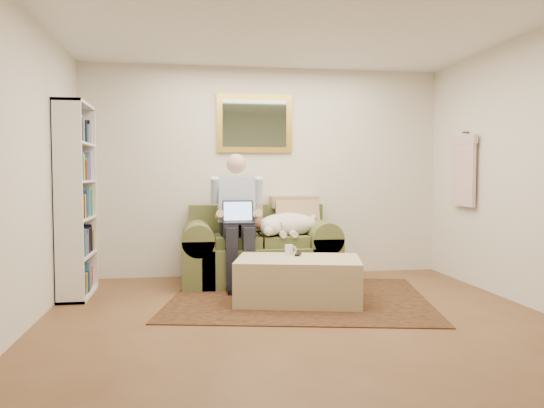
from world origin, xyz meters
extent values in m
cube|color=brown|center=(0.00, 0.00, 0.00)|extent=(4.50, 5.00, 0.01)
cube|color=white|center=(0.00, 0.00, 2.60)|extent=(4.50, 5.00, 0.01)
cube|color=silver|center=(0.00, 2.50, 1.30)|extent=(4.50, 0.01, 2.60)
cube|color=silver|center=(-2.25, 0.00, 1.30)|extent=(0.01, 5.00, 2.60)
cube|color=black|center=(0.15, 1.13, 0.01)|extent=(2.93, 2.53, 0.01)
cube|color=#5B6133|center=(-0.13, 1.98, 0.22)|extent=(1.36, 0.87, 0.44)
cube|color=#5B6133|center=(-0.13, 2.36, 0.67)|extent=(1.65, 0.19, 0.45)
cube|color=#5B6133|center=(-0.85, 1.98, 0.27)|extent=(0.36, 0.87, 0.91)
cube|color=#5B6133|center=(0.58, 1.98, 0.27)|extent=(0.36, 0.87, 0.91)
cube|color=#5B6133|center=(-0.40, 1.92, 0.51)|extent=(0.52, 0.59, 0.13)
cube|color=#5B6133|center=(0.14, 1.92, 0.51)|extent=(0.52, 0.59, 0.13)
cube|color=black|center=(-0.40, 1.72, 0.73)|extent=(0.35, 0.24, 0.02)
cube|color=black|center=(-0.40, 1.84, 0.85)|extent=(0.35, 0.07, 0.24)
cube|color=#99BFF2|center=(-0.40, 1.84, 0.85)|extent=(0.32, 0.05, 0.21)
cube|color=tan|center=(0.12, 0.98, 0.22)|extent=(1.35, 1.02, 0.44)
cylinder|color=white|center=(0.07, 1.24, 0.49)|extent=(0.08, 0.08, 0.10)
cube|color=black|center=(0.15, 1.16, 0.45)|extent=(0.10, 0.16, 0.02)
cube|color=gold|center=(-0.13, 2.48, 1.90)|extent=(0.94, 0.04, 0.72)
cube|color=gray|center=(-0.13, 2.46, 1.90)|extent=(0.80, 0.01, 0.58)
camera|label=1|loc=(-0.93, -4.12, 1.26)|focal=35.00mm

